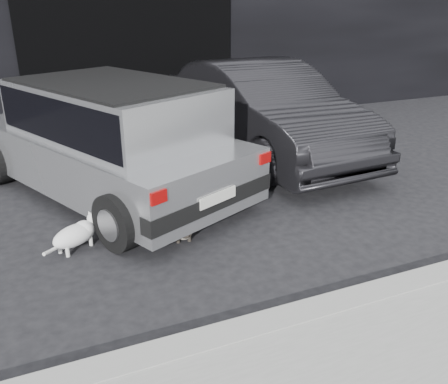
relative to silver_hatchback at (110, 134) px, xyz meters
name	(u,v)px	position (x,y,z in m)	size (l,w,h in m)	color
ground	(134,212)	(0.09, -0.70, -0.79)	(80.00, 80.00, 0.00)	black
garage_opening	(132,59)	(1.09, 3.29, 0.51)	(4.00, 0.10, 2.60)	black
curb	(333,308)	(1.09, -3.30, -0.73)	(18.00, 0.25, 0.12)	gray
silver_hatchback	(110,134)	(0.00, 0.00, 0.00)	(3.20, 4.31, 1.45)	#A8AAAD
second_car	(262,110)	(2.54, 0.74, -0.07)	(1.54, 4.42, 1.46)	black
cat_siamese	(182,228)	(0.40, -1.56, -0.68)	(0.29, 0.71, 0.24)	beige
cat_white	(77,233)	(-0.64, -1.35, -0.63)	(0.63, 0.48, 0.34)	white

